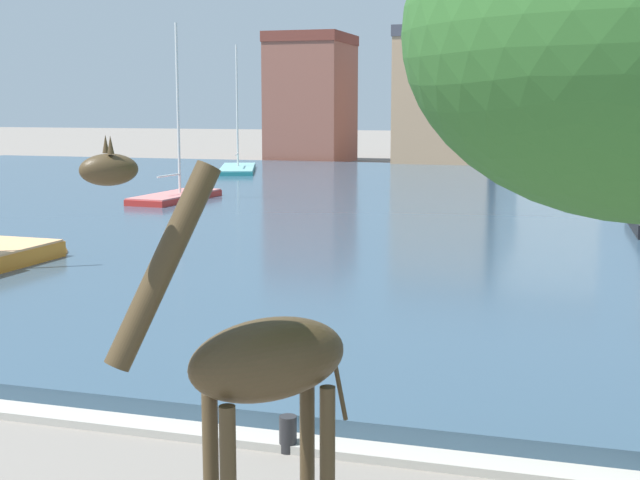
# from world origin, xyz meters

# --- Properties ---
(harbor_water) EXTENTS (80.50, 51.90, 0.37)m
(harbor_water) POSITION_xyz_m (0.00, 35.78, 0.18)
(harbor_water) COLOR #334C60
(harbor_water) RESTS_ON ground
(quay_edge_coping) EXTENTS (80.50, 0.50, 0.12)m
(quay_edge_coping) POSITION_xyz_m (0.00, 9.58, 0.06)
(quay_edge_coping) COLOR #ADA89E
(quay_edge_coping) RESTS_ON ground
(giraffe_statue) EXTENTS (1.98, 2.09, 4.41)m
(giraffe_statue) POSITION_xyz_m (3.55, 5.98, 2.25)
(giraffe_statue) COLOR #42331E
(giraffe_statue) RESTS_ON ground
(sailboat_teal) EXTENTS (4.89, 9.11, 8.35)m
(sailboat_teal) POSITION_xyz_m (-14.99, 51.59, 0.36)
(sailboat_teal) COLOR teal
(sailboat_teal) RESTS_ON ground
(sailboat_red) EXTENTS (2.27, 6.32, 8.18)m
(sailboat_red) POSITION_xyz_m (-10.97, 34.74, 0.39)
(sailboat_red) COLOR red
(sailboat_red) RESTS_ON ground
(mooring_bollard) EXTENTS (0.24, 0.24, 0.50)m
(mooring_bollard) POSITION_xyz_m (2.68, 9.43, 0.25)
(mooring_bollard) COLOR #232326
(mooring_bollard) RESTS_ON ground
(townhouse_wide_warehouse) EXTENTS (5.86, 7.42, 10.09)m
(townhouse_wide_warehouse) POSITION_xyz_m (-14.36, 65.75, 5.06)
(townhouse_wide_warehouse) COLOR #8E5142
(townhouse_wide_warehouse) RESTS_ON ground
(townhouse_end_terrace) EXTENTS (7.03, 6.96, 10.14)m
(townhouse_end_terrace) POSITION_xyz_m (-3.33, 63.77, 5.08)
(townhouse_end_terrace) COLOR tan
(townhouse_end_terrace) RESTS_ON ground
(townhouse_tall_gabled) EXTENTS (7.32, 6.26, 10.88)m
(townhouse_tall_gabled) POSITION_xyz_m (4.22, 64.68, 5.45)
(townhouse_tall_gabled) COLOR beige
(townhouse_tall_gabled) RESTS_ON ground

